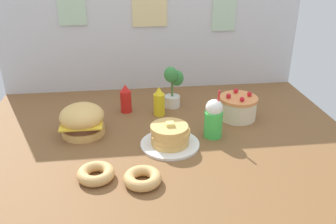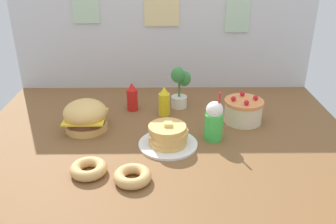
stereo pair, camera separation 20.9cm
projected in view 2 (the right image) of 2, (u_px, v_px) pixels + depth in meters
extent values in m
cube|color=brown|center=(165.00, 147.00, 2.09)|extent=(2.29, 1.88, 0.02)
cube|color=silver|center=(164.00, 28.00, 2.72)|extent=(2.29, 0.03, 0.96)
cube|color=#B2D1B2|center=(86.00, 8.00, 2.63)|extent=(0.20, 0.01, 0.22)
cube|color=beige|center=(162.00, 12.00, 2.65)|extent=(0.26, 0.01, 0.20)
cube|color=#B2D1B2|center=(238.00, 16.00, 2.67)|extent=(0.18, 0.01, 0.23)
cylinder|color=#DBA859|center=(87.00, 126.00, 2.26)|extent=(0.26, 0.26, 0.05)
cylinder|color=#59331E|center=(86.00, 120.00, 2.24)|extent=(0.24, 0.24, 0.04)
cube|color=yellow|center=(86.00, 117.00, 2.23)|extent=(0.25, 0.25, 0.01)
ellipsoid|color=#E5B260|center=(85.00, 112.00, 2.22)|extent=(0.27, 0.27, 0.15)
cylinder|color=white|center=(168.00, 144.00, 2.08)|extent=(0.34, 0.34, 0.02)
cylinder|color=#E0AD5B|center=(168.00, 141.00, 2.07)|extent=(0.22, 0.22, 0.03)
cylinder|color=#E0AD5B|center=(168.00, 137.00, 2.06)|extent=(0.22, 0.22, 0.03)
cylinder|color=#E0AD5B|center=(169.00, 132.00, 2.05)|extent=(0.22, 0.22, 0.03)
cylinder|color=#E0AD5B|center=(168.00, 128.00, 2.04)|extent=(0.22, 0.22, 0.03)
cube|color=#F7E072|center=(168.00, 124.00, 2.02)|extent=(0.04, 0.04, 0.02)
cylinder|color=beige|center=(243.00, 112.00, 2.33)|extent=(0.24, 0.24, 0.13)
cylinder|color=#EA8C4C|center=(244.00, 102.00, 2.30)|extent=(0.25, 0.25, 0.02)
sphere|color=red|center=(256.00, 98.00, 2.30)|extent=(0.03, 0.03, 0.03)
sphere|color=red|center=(243.00, 94.00, 2.36)|extent=(0.03, 0.03, 0.03)
sphere|color=red|center=(234.00, 99.00, 2.28)|extent=(0.03, 0.03, 0.03)
sphere|color=red|center=(247.00, 103.00, 2.22)|extent=(0.03, 0.03, 0.03)
cylinder|color=red|center=(133.00, 100.00, 2.50)|extent=(0.08, 0.08, 0.15)
cone|color=red|center=(132.00, 86.00, 2.45)|extent=(0.06, 0.06, 0.05)
cylinder|color=yellow|center=(165.00, 104.00, 2.43)|extent=(0.08, 0.08, 0.15)
cone|color=yellow|center=(164.00, 90.00, 2.38)|extent=(0.06, 0.06, 0.05)
cylinder|color=green|center=(214.00, 127.00, 2.12)|extent=(0.11, 0.11, 0.16)
sphere|color=white|center=(215.00, 110.00, 2.08)|extent=(0.10, 0.10, 0.10)
cylinder|color=red|center=(219.00, 105.00, 2.06)|extent=(0.01, 0.04, 0.16)
torus|color=tan|center=(89.00, 169.00, 1.82)|extent=(0.19, 0.19, 0.06)
torus|color=#D89ED8|center=(89.00, 168.00, 1.82)|extent=(0.18, 0.18, 0.05)
torus|color=tan|center=(133.00, 176.00, 1.76)|extent=(0.19, 0.19, 0.06)
torus|color=#F2E5C6|center=(133.00, 176.00, 1.76)|extent=(0.18, 0.18, 0.05)
cylinder|color=white|center=(179.00, 102.00, 2.56)|extent=(0.11, 0.11, 0.08)
cylinder|color=#4C7238|center=(179.00, 87.00, 2.51)|extent=(0.02, 0.02, 0.14)
ellipsoid|color=#38843D|center=(185.00, 79.00, 2.49)|extent=(0.09, 0.06, 0.11)
ellipsoid|color=#38843D|center=(178.00, 75.00, 2.50)|extent=(0.09, 0.06, 0.11)
ellipsoid|color=#38843D|center=(178.00, 75.00, 2.44)|extent=(0.09, 0.06, 0.11)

